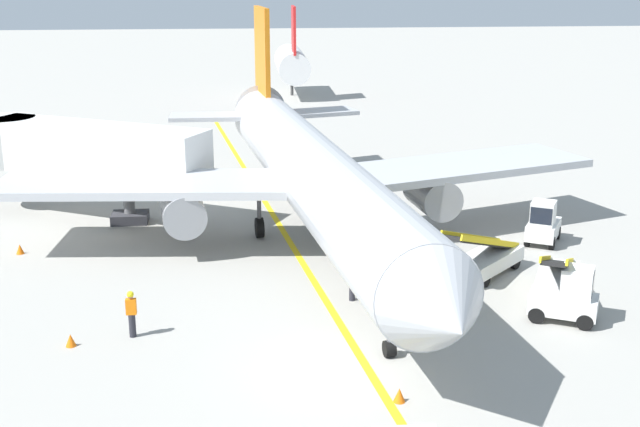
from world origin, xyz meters
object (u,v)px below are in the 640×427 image
at_px(safety_cone_wingtip_left, 71,340).
at_px(safety_cone_wingtip_right, 20,249).
at_px(safety_cone_tail_area, 399,395).
at_px(jet_bridge, 74,148).
at_px(baggage_tug_near_wing, 568,297).
at_px(baggage_tug_by_cargo_door, 543,224).
at_px(belt_loader_aft_hold, 557,278).
at_px(safety_cone_nose_left, 347,206).
at_px(ground_crew_wing_walker, 352,278).
at_px(airliner, 311,172).
at_px(ground_crew_marshaller, 131,312).
at_px(belt_loader_forward_hold, 486,257).

distance_m(safety_cone_wingtip_left, safety_cone_wingtip_right, 10.73).
bearing_deg(safety_cone_tail_area, jet_bridge, 122.19).
height_order(baggage_tug_near_wing, safety_cone_tail_area, baggage_tug_near_wing).
xyz_separation_m(baggage_tug_by_cargo_door, belt_loader_aft_hold, (-1.75, -6.42, -0.15)).
bearing_deg(safety_cone_wingtip_left, safety_cone_nose_left, 53.60).
distance_m(jet_bridge, ground_crew_wing_walker, 18.03).
height_order(belt_loader_aft_hold, safety_cone_tail_area, belt_loader_aft_hold).
distance_m(ground_crew_wing_walker, safety_cone_nose_left, 12.41).
height_order(baggage_tug_by_cargo_door, ground_crew_wing_walker, baggage_tug_by_cargo_door).
xyz_separation_m(airliner, jet_bridge, (-11.59, 5.64, 0.12)).
relative_size(jet_bridge, belt_loader_aft_hold, 2.48).
bearing_deg(safety_cone_wingtip_right, ground_crew_marshaller, -56.93).
bearing_deg(safety_cone_tail_area, airliner, 95.22).
distance_m(belt_loader_forward_hold, belt_loader_aft_hold, 3.34).
bearing_deg(belt_loader_aft_hold, safety_cone_wingtip_left, -171.38).
distance_m(jet_bridge, baggage_tug_by_cargo_door, 23.40).
bearing_deg(baggage_tug_by_cargo_door, belt_loader_aft_hold, -105.23).
height_order(airliner, safety_cone_wingtip_right, airliner).
distance_m(baggage_tug_by_cargo_door, ground_crew_wing_walker, 11.41).
bearing_deg(airliner, safety_cone_wingtip_left, -131.78).
height_order(airliner, safety_cone_tail_area, airliner).
distance_m(airliner, safety_cone_tail_area, 15.33).
height_order(baggage_tug_by_cargo_door, ground_crew_marshaller, baggage_tug_by_cargo_door).
distance_m(ground_crew_wing_walker, safety_cone_tail_area, 7.96).
height_order(airliner, jet_bridge, airliner).
relative_size(baggage_tug_by_cargo_door, ground_crew_marshaller, 1.61).
height_order(baggage_tug_near_wing, safety_cone_nose_left, baggage_tug_near_wing).
relative_size(belt_loader_forward_hold, ground_crew_marshaller, 2.61).
xyz_separation_m(baggage_tug_by_cargo_door, safety_cone_tail_area, (-9.33, -13.93, -0.71)).
relative_size(ground_crew_marshaller, safety_cone_wingtip_right, 3.86).
distance_m(airliner, baggage_tug_near_wing, 13.14).
bearing_deg(safety_cone_wingtip_right, jet_bridge, 75.10).
xyz_separation_m(ground_crew_wing_walker, safety_cone_nose_left, (1.33, 12.32, -0.69)).
bearing_deg(safety_cone_tail_area, ground_crew_marshaller, 147.51).
xyz_separation_m(belt_loader_aft_hold, ground_crew_wing_walker, (-7.95, 0.40, 0.13)).
bearing_deg(safety_cone_wingtip_left, ground_crew_wing_walker, 17.32).
bearing_deg(baggage_tug_by_cargo_door, airliner, 174.64).
bearing_deg(safety_cone_tail_area, belt_loader_aft_hold, 44.74).
relative_size(belt_loader_forward_hold, ground_crew_wing_walker, 2.61).
height_order(belt_loader_forward_hold, ground_crew_marshaller, belt_loader_forward_hold).
bearing_deg(ground_crew_marshaller, baggage_tug_near_wing, -0.52).
height_order(baggage_tug_near_wing, belt_loader_forward_hold, belt_loader_forward_hold).
bearing_deg(safety_cone_wingtip_left, baggage_tug_near_wing, 1.43).
bearing_deg(safety_cone_wingtip_left, belt_loader_aft_hold, 8.62).
bearing_deg(ground_crew_marshaller, baggage_tug_by_cargo_door, 25.76).
bearing_deg(jet_bridge, belt_loader_aft_hold, -32.45).
bearing_deg(jet_bridge, safety_cone_nose_left, -1.36).
relative_size(belt_loader_aft_hold, ground_crew_marshaller, 2.98).
bearing_deg(baggage_tug_near_wing, safety_cone_wingtip_left, -178.57).
relative_size(belt_loader_forward_hold, belt_loader_aft_hold, 0.88).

